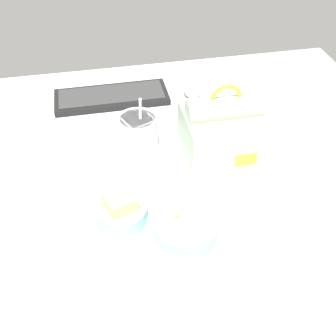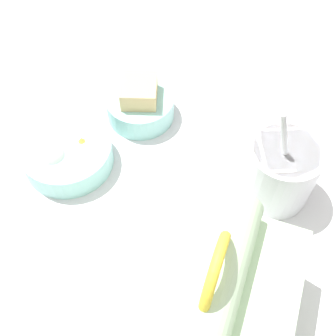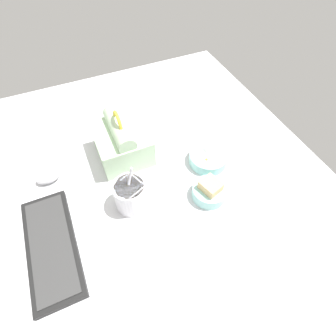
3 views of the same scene
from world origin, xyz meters
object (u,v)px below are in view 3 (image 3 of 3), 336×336
object	(u,v)px
bento_bowl_sandwich	(210,191)
keyboard	(52,246)
computer_mouse	(48,177)
lunch_bag	(122,141)
bento_bowl_snacks	(208,158)
soup_cup	(131,195)

from	to	relation	value
bento_bowl_sandwich	keyboard	bearing A→B (deg)	86.94
computer_mouse	lunch_bag	bearing A→B (deg)	-87.59
computer_mouse	bento_bowl_snacks	bearing A→B (deg)	-105.22
bento_bowl_snacks	keyboard	bearing A→B (deg)	100.23
bento_bowl_sandwich	bento_bowl_snacks	size ratio (longest dim) A/B	0.82
lunch_bag	bento_bowl_snacks	world-z (taller)	lunch_bag
keyboard	bento_bowl_snacks	bearing A→B (deg)	-79.77
lunch_bag	computer_mouse	size ratio (longest dim) A/B	2.59
keyboard	lunch_bag	distance (cm)	38.24
keyboard	soup_cup	xyz separation A→B (cm)	(4.42, -24.61, 4.01)
soup_cup	bento_bowl_snacks	distance (cm)	29.91
bento_bowl_snacks	lunch_bag	bearing A→B (deg)	59.20
keyboard	bento_bowl_snacks	distance (cm)	54.78
bento_bowl_sandwich	lunch_bag	bearing A→B (deg)	34.64
keyboard	bento_bowl_sandwich	bearing A→B (deg)	-93.06
lunch_bag	bento_bowl_snacks	xyz separation A→B (cm)	(-15.09, -25.32, -4.39)
soup_cup	computer_mouse	xyz separation A→B (cm)	(19.30, 22.14, -3.23)
lunch_bag	computer_mouse	world-z (taller)	lunch_bag
keyboard	lunch_bag	size ratio (longest dim) A/B	1.73
lunch_bag	bento_bowl_snacks	distance (cm)	29.80
soup_cup	bento_bowl_sandwich	distance (cm)	24.03
soup_cup	bento_bowl_sandwich	world-z (taller)	soup_cup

